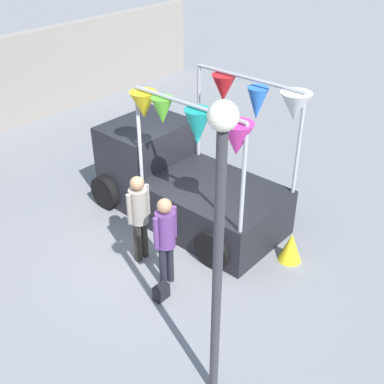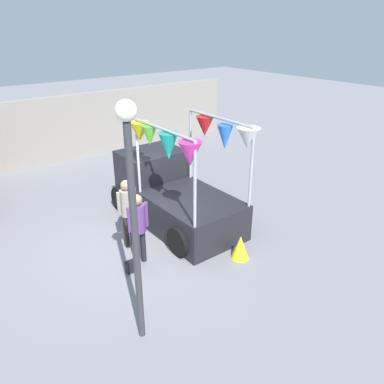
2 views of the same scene
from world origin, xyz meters
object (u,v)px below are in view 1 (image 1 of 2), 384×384
Objects in this scene: vendor_truck at (180,176)px; folded_kite_bundle_sunflower at (291,247)px; person_customer at (165,234)px; person_vendor at (139,211)px; handbag at (161,292)px; street_lamp at (219,230)px.

vendor_truck is 6.95× the size of folded_kite_bundle_sunflower.
folded_kite_bundle_sunflower is (2.01, -1.32, -0.78)m from person_customer.
person_vendor is 1.51m from handbag.
folded_kite_bundle_sunflower is (0.15, -2.69, -0.61)m from vendor_truck.
vendor_truck is 2.32× the size of person_vendor.
street_lamp reaches higher than vendor_truck.
street_lamp reaches higher than folded_kite_bundle_sunflower.
person_vendor is at bearing 77.78° from person_customer.
person_vendor is 0.42× the size of street_lamp.
person_customer is 1.03m from handbag.
folded_kite_bundle_sunflower is at bearing -25.29° from handbag.
folded_kite_bundle_sunflower is (3.16, 0.69, -2.47)m from street_lamp.
street_lamp is 7.16× the size of folded_kite_bundle_sunflower.
person_customer is at bearing -102.22° from person_vendor.
folded_kite_bundle_sunflower is at bearing -86.71° from vendor_truck.
street_lamp is at bearing -115.12° from person_vendor.
vendor_truck is 2.76m from folded_kite_bundle_sunflower.
vendor_truck is 0.97× the size of street_lamp.
vendor_truck is at bearing 93.29° from folded_kite_bundle_sunflower.
person_vendor is at bearing 64.88° from street_lamp.
person_customer is at bearing 29.74° from handbag.
vendor_truck is 14.89× the size of handbag.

